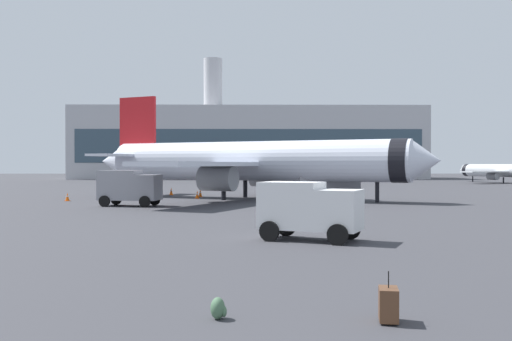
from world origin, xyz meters
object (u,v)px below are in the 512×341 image
at_px(service_truck, 129,186).
at_px(traveller_backpack, 218,309).
at_px(fuel_truck, 325,181).
at_px(rolling_suitcase, 388,304).
at_px(safety_cone_far, 200,193).
at_px(airplane_at_gate, 251,161).
at_px(safety_cone_near, 197,195).
at_px(airplane_taxiing, 504,171).
at_px(safety_cone_mid, 67,197).
at_px(safety_cone_outer, 171,191).
at_px(cargo_van, 309,208).

xyz_separation_m(service_truck, traveller_backpack, (9.07, -34.19, -1.37)).
bearing_deg(fuel_truck, rolling_suitcase, -95.65).
bearing_deg(safety_cone_far, service_truck, -109.70).
bearing_deg(traveller_backpack, airplane_at_gate, 88.88).
relative_size(airplane_at_gate, safety_cone_near, 43.34).
relative_size(airplane_taxiing, safety_cone_mid, 26.48).
height_order(service_truck, rolling_suitcase, service_truck).
relative_size(fuel_truck, safety_cone_near, 8.20).
relative_size(safety_cone_mid, safety_cone_outer, 0.93).
bearing_deg(traveller_backpack, safety_cone_far, 95.34).
xyz_separation_m(service_truck, safety_cone_mid, (-7.02, 6.44, -1.23)).
bearing_deg(safety_cone_mid, fuel_truck, 2.50).
distance_m(safety_cone_outer, rolling_suitcase, 52.36).
height_order(cargo_van, safety_cone_outer, cargo_van).
distance_m(airplane_at_gate, traveller_backpack, 43.45).
height_order(fuel_truck, safety_cone_outer, fuel_truck).
distance_m(airplane_at_gate, safety_cone_mid, 17.45).
distance_m(airplane_taxiing, safety_cone_mid, 79.68).
bearing_deg(cargo_van, airplane_at_gate, 94.68).
distance_m(service_truck, safety_cone_far, 13.86).
bearing_deg(safety_cone_outer, airplane_at_gate, -40.43).
distance_m(airplane_at_gate, safety_cone_far, 7.30).
height_order(airplane_taxiing, safety_cone_outer, airplane_taxiing).
bearing_deg(airplane_taxiing, cargo_van, -119.13).
height_order(airplane_at_gate, cargo_van, airplane_at_gate).
xyz_separation_m(safety_cone_outer, traveller_backpack, (7.92, -50.77, -0.18)).
xyz_separation_m(safety_cone_mid, traveller_backpack, (16.08, -40.63, -0.15)).
bearing_deg(safety_cone_far, rolling_suitcase, -80.34).
bearing_deg(safety_cone_near, fuel_truck, -12.43).
bearing_deg(airplane_taxiing, rolling_suitcase, -115.25).
relative_size(airplane_at_gate, safety_cone_outer, 40.67).
bearing_deg(traveller_backpack, safety_cone_near, 95.77).
xyz_separation_m(airplane_taxiing, safety_cone_far, (-50.73, -42.96, -1.80)).
bearing_deg(fuel_truck, traveller_backpack, -100.63).
bearing_deg(service_truck, fuel_truck, 23.90).
distance_m(fuel_truck, safety_cone_outer, 18.23).
distance_m(service_truck, traveller_backpack, 35.40).
relative_size(fuel_truck, safety_cone_far, 7.68).
bearing_deg(rolling_suitcase, traveller_backpack, 175.48).
xyz_separation_m(fuel_truck, safety_cone_far, (-12.23, 5.51, -1.36)).
bearing_deg(safety_cone_near, safety_cone_far, 88.54).
relative_size(airplane_at_gate, service_truck, 6.61).
height_order(rolling_suitcase, traveller_backpack, rolling_suitcase).
xyz_separation_m(safety_cone_outer, rolling_suitcase, (11.58, -51.06, -0.02)).
bearing_deg(safety_cone_far, airplane_at_gate, -36.42).
relative_size(airplane_taxiing, service_truck, 3.99).
relative_size(airplane_at_gate, safety_cone_mid, 43.85).
bearing_deg(rolling_suitcase, safety_cone_near, 100.34).
bearing_deg(cargo_van, rolling_suitcase, -88.54).
xyz_separation_m(airplane_taxiing, safety_cone_near, (-50.80, -45.76, -1.82)).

